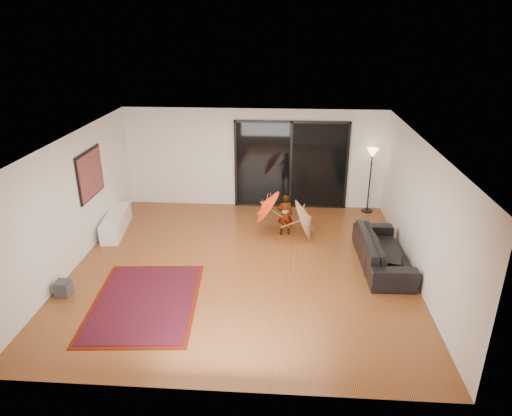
# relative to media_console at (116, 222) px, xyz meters

# --- Properties ---
(floor) EXTENTS (7.00, 7.00, 0.00)m
(floor) POSITION_rel_media_console_xyz_m (3.25, -1.55, -0.23)
(floor) COLOR #9F562B
(floor) RESTS_ON ground
(ceiling) EXTENTS (7.00, 7.00, 0.00)m
(ceiling) POSITION_rel_media_console_xyz_m (3.25, -1.55, 2.47)
(ceiling) COLOR white
(ceiling) RESTS_ON wall_back
(wall_back) EXTENTS (7.00, 0.00, 7.00)m
(wall_back) POSITION_rel_media_console_xyz_m (3.25, 1.95, 1.12)
(wall_back) COLOR silver
(wall_back) RESTS_ON floor
(wall_front) EXTENTS (7.00, 0.00, 7.00)m
(wall_front) POSITION_rel_media_console_xyz_m (3.25, -5.05, 1.12)
(wall_front) COLOR silver
(wall_front) RESTS_ON floor
(wall_left) EXTENTS (0.00, 7.00, 7.00)m
(wall_left) POSITION_rel_media_console_xyz_m (-0.25, -1.55, 1.12)
(wall_left) COLOR silver
(wall_left) RESTS_ON floor
(wall_right) EXTENTS (0.00, 7.00, 7.00)m
(wall_right) POSITION_rel_media_console_xyz_m (6.75, -1.55, 1.12)
(wall_right) COLOR silver
(wall_right) RESTS_ON floor
(sliding_door) EXTENTS (3.06, 0.07, 2.40)m
(sliding_door) POSITION_rel_media_console_xyz_m (4.25, 1.92, 0.97)
(sliding_door) COLOR black
(sliding_door) RESTS_ON wall_back
(painting) EXTENTS (0.04, 1.28, 1.08)m
(painting) POSITION_rel_media_console_xyz_m (-0.21, -0.55, 1.42)
(painting) COLOR black
(painting) RESTS_ON wall_left
(media_console) EXTENTS (0.61, 1.70, 0.46)m
(media_console) POSITION_rel_media_console_xyz_m (0.00, 0.00, 0.00)
(media_console) COLOR white
(media_console) RESTS_ON floor
(speaker) EXTENTS (0.27, 0.27, 0.30)m
(speaker) POSITION_rel_media_console_xyz_m (0.00, -2.85, -0.08)
(speaker) COLOR #424244
(speaker) RESTS_ON floor
(persian_rug) EXTENTS (2.09, 2.78, 0.02)m
(persian_rug) POSITION_rel_media_console_xyz_m (1.59, -2.98, -0.22)
(persian_rug) COLOR #551307
(persian_rug) RESTS_ON floor
(sofa) EXTENTS (0.97, 2.32, 0.67)m
(sofa) POSITION_rel_media_console_xyz_m (6.20, -1.27, 0.10)
(sofa) COLOR black
(sofa) RESTS_ON floor
(ottoman) EXTENTS (0.83, 0.83, 0.39)m
(ottoman) POSITION_rel_media_console_xyz_m (6.17, -1.53, -0.04)
(ottoman) COLOR black
(ottoman) RESTS_ON floor
(floor_lamp) EXTENTS (0.30, 0.30, 1.75)m
(floor_lamp) POSITION_rel_media_console_xyz_m (6.35, 1.70, 1.15)
(floor_lamp) COLOR black
(floor_lamp) RESTS_ON floor
(child) EXTENTS (0.41, 0.31, 1.02)m
(child) POSITION_rel_media_console_xyz_m (4.12, 0.10, 0.28)
(child) COLOR #999999
(child) RESTS_ON floor
(parasol_orange) EXTENTS (0.66, 0.90, 0.91)m
(parasol_orange) POSITION_rel_media_console_xyz_m (3.57, 0.05, 0.50)
(parasol_orange) COLOR #F2390C
(parasol_orange) RESTS_ON child
(parasol_white) EXTENTS (0.56, 1.00, 0.99)m
(parasol_white) POSITION_rel_media_console_xyz_m (4.72, -0.05, 0.27)
(parasol_white) COLOR white
(parasol_white) RESTS_ON floor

